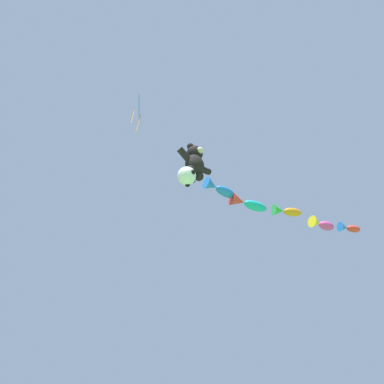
{
  "coord_description": "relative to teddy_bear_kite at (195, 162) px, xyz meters",
  "views": [
    {
      "loc": [
        -6.98,
        -2.31,
        1.03
      ],
      "look_at": [
        -0.11,
        4.62,
        10.87
      ],
      "focal_mm": 28.0,
      "sensor_mm": 36.0,
      "label": 1
    }
  ],
  "objects": [
    {
      "name": "fish_kite_magenta",
      "position": [
        9.73,
        -1.65,
        0.72
      ],
      "size": [
        1.81,
        1.27,
        0.77
      ],
      "color": "#E53F9E"
    },
    {
      "name": "teddy_bear_kite",
      "position": [
        0.0,
        0.0,
        0.0
      ],
      "size": [
        2.16,
        0.95,
        2.19
      ],
      "color": "black"
    },
    {
      "name": "diamond_kite",
      "position": [
        -2.88,
        1.31,
        3.09
      ],
      "size": [
        0.98,
        1.23,
        2.9
      ],
      "color": "blue"
    },
    {
      "name": "fish_kite_cobalt",
      "position": [
        2.82,
        0.92,
        0.84
      ],
      "size": [
        2.1,
        1.06,
        0.73
      ],
      "color": "blue"
    },
    {
      "name": "fish_kite_crimson",
      "position": [
        12.06,
        -2.55,
        1.21
      ],
      "size": [
        1.59,
        1.29,
        0.66
      ],
      "color": "red"
    },
    {
      "name": "fish_kite_teal",
      "position": [
        4.78,
        0.45,
        0.68
      ],
      "size": [
        2.45,
        1.52,
        0.78
      ],
      "color": "#19ADB2"
    },
    {
      "name": "soccer_ball_kite",
      "position": [
        -0.38,
        0.13,
        -1.25
      ],
      "size": [
        0.94,
        0.93,
        0.86
      ],
      "color": "white"
    },
    {
      "name": "fish_kite_tangerine",
      "position": [
        7.65,
        -0.49,
        1.25
      ],
      "size": [
        1.92,
        1.58,
        0.73
      ],
      "color": "orange"
    }
  ]
}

